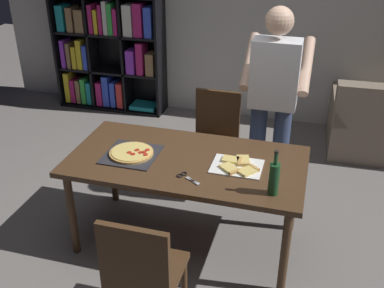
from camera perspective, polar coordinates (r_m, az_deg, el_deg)
name	(u,v)px	position (r m, az deg, el deg)	size (l,w,h in m)	color
ground_plane	(187,239)	(3.82, -0.62, -11.69)	(12.00, 12.00, 0.00)	gray
back_wall	(250,2)	(5.59, 7.16, 17.00)	(6.40, 0.10, 2.80)	silver
dining_table	(187,168)	(3.43, -0.68, -2.94)	(1.74, 0.90, 0.75)	#4C331E
chair_near_camera	(142,270)	(2.83, -6.20, -15.23)	(0.42, 0.42, 0.90)	#472D19
chair_far_side	(215,133)	(4.31, 2.84, 1.31)	(0.42, 0.42, 0.90)	#472D19
bookshelf	(106,35)	(5.99, -10.55, 13.11)	(1.40, 0.35, 1.95)	black
person_serving_pizza	(273,100)	(3.83, 9.96, 5.42)	(0.55, 0.54, 1.75)	#38476B
pepperoni_pizza_on_tray	(131,153)	(3.47, -7.50, -1.15)	(0.39, 0.39, 0.04)	#2D2D33
pizza_slices_on_towel	(238,166)	(3.31, 5.70, -2.69)	(0.36, 0.30, 0.03)	white
wine_bottle	(274,178)	(2.99, 10.10, -4.17)	(0.07, 0.07, 0.32)	#194723
kitchen_scissors	(186,177)	(3.17, -0.78, -4.07)	(0.19, 0.15, 0.01)	silver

